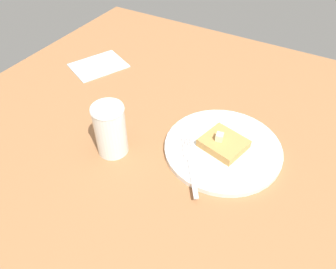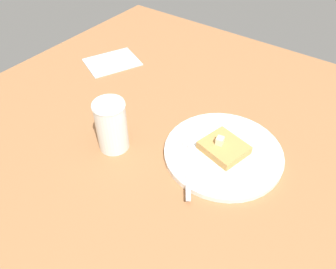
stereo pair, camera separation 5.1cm
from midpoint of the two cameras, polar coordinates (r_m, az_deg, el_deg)
The scene contains 7 objects.
table_surface at distance 70.20cm, azimuth 2.86°, elevation -3.77°, with size 113.18×113.18×2.65cm, color #9B653D.
plate at distance 69.47cm, azimuth 11.69°, elevation -3.14°, with size 24.63×24.63×1.15cm.
toast_slice_center at distance 68.49cm, azimuth 11.86°, elevation -2.33°, with size 8.52×7.63×1.80cm, color tan.
butter_pat_primary at distance 67.33cm, azimuth 11.20°, elevation -1.15°, with size 1.58×1.42×1.58cm, color beige.
fork at distance 65.40cm, azimuth 5.69°, elevation -5.06°, with size 10.21×14.02×0.36cm.
syrup_jar at distance 67.38cm, azimuth -7.61°, elevation 1.11°, with size 6.63×6.63×11.38cm.
napkin at distance 98.56cm, azimuth -8.20°, elevation 12.34°, with size 11.38×14.54×0.30cm, color silver.
Camera 2 is at (27.55, -39.47, 52.44)cm, focal length 35.00 mm.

